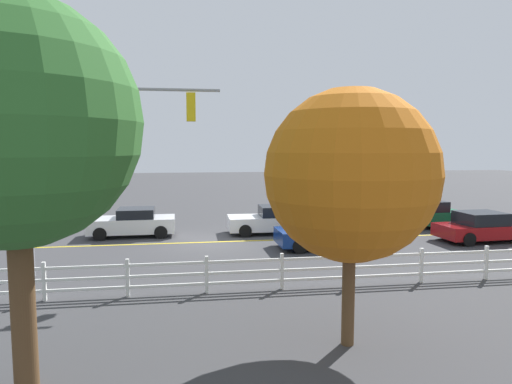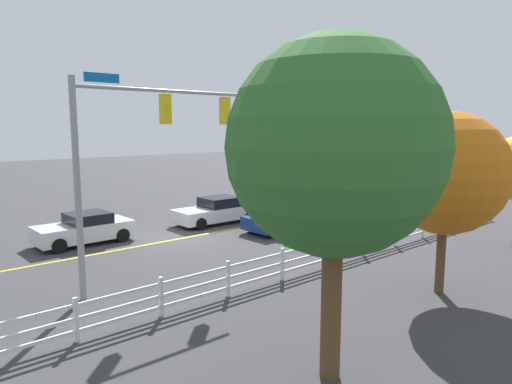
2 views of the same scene
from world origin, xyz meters
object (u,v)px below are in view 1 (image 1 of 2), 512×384
at_px(car_2, 133,223).
at_px(tree_1, 13,123).
at_px(car_4, 275,220).
at_px(car_3, 483,227).
at_px(car_1, 422,215).
at_px(tree_2, 351,175).
at_px(car_0, 327,233).

bearing_deg(car_2, tree_1, 87.77).
bearing_deg(car_4, car_3, 160.10).
xyz_separation_m(car_2, car_3, (-16.69, 3.85, -0.01)).
relative_size(car_1, car_4, 0.98).
bearing_deg(car_1, tree_2, 54.61).
height_order(car_4, tree_1, tree_1).
height_order(car_0, tree_1, tree_1).
xyz_separation_m(car_0, car_1, (-6.78, -4.10, 0.03)).
bearing_deg(tree_2, car_1, -124.28).
bearing_deg(tree_2, car_3, -136.41).
xyz_separation_m(car_2, car_4, (-7.24, 0.33, 0.00)).
height_order(car_0, car_3, car_0).
distance_m(car_3, tree_1, 20.60).
xyz_separation_m(car_3, tree_2, (10.42, 9.92, 3.19)).
relative_size(car_1, car_3, 1.02).
bearing_deg(car_3, car_4, 156.24).
bearing_deg(tree_1, tree_2, -171.80).
height_order(car_0, car_2, car_0).
relative_size(car_2, tree_1, 0.60).
bearing_deg(car_2, car_0, 154.26).
distance_m(car_1, tree_1, 22.13).
xyz_separation_m(tree_1, tree_2, (-6.56, -0.95, -1.03)).
xyz_separation_m(car_1, tree_2, (9.41, 13.80, 3.15)).
distance_m(car_3, tree_2, 14.74).
distance_m(tree_1, tree_2, 6.70).
bearing_deg(car_0, car_3, 0.86).
bearing_deg(tree_1, car_3, -147.38).
xyz_separation_m(car_4, tree_2, (0.97, 13.44, 3.18)).
bearing_deg(car_2, tree_2, 113.36).
distance_m(car_1, car_4, 8.44).
height_order(car_3, tree_2, tree_2).
bearing_deg(car_3, car_0, 178.32).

